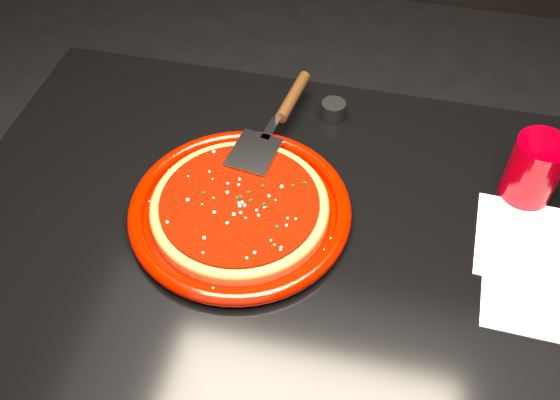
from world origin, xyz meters
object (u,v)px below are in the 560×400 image
Objects in this scene: plate at (240,210)px; ramekin at (333,110)px; pizza_server at (276,121)px; cup at (534,170)px; table at (304,354)px.

ramekin is at bearing 68.42° from plate.
pizza_server is 7.08× the size of ramekin.
cup reaches higher than ramekin.
pizza_server is (-0.11, 0.22, 0.42)m from table.
pizza_server is 0.13m from ramekin.
pizza_server reaches higher than plate.
table is 0.50m from ramekin.
table is 10.16× the size of cup.
plate is 0.19m from pizza_server.
table is 3.77× the size of pizza_server.
ramekin is at bearing 161.01° from cup.
ramekin is at bearing 93.10° from table.
table is at bearing -151.02° from cup.
plate is at bearing -111.58° from ramekin.
plate is at bearing 165.83° from table.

